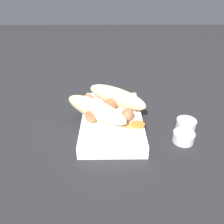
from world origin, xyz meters
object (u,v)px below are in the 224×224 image
at_px(sausage, 107,107).
at_px(condiment_cup_far, 186,124).
at_px(food_tray, 112,120).
at_px(condiment_cup_near, 183,138).
at_px(bread_roll, 106,103).

bearing_deg(sausage, condiment_cup_far, -99.20).
distance_m(food_tray, condiment_cup_near, 0.18).
distance_m(sausage, condiment_cup_near, 0.21).
xyz_separation_m(food_tray, condiment_cup_far, (-0.02, -0.19, -0.00)).
bearing_deg(condiment_cup_near, bread_roll, 63.62).
bearing_deg(condiment_cup_near, food_tray, 67.47).
bearing_deg(bread_roll, sausage, -170.76).
relative_size(bread_roll, sausage, 1.68).
height_order(food_tray, sausage, sausage).
height_order(sausage, condiment_cup_near, sausage).
relative_size(bread_roll, condiment_cup_near, 4.50).
height_order(sausage, condiment_cup_far, sausage).
height_order(condiment_cup_near, condiment_cup_far, same).
xyz_separation_m(bread_roll, condiment_cup_far, (-0.04, -0.21, -0.05)).
bearing_deg(condiment_cup_near, sausage, 64.39).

